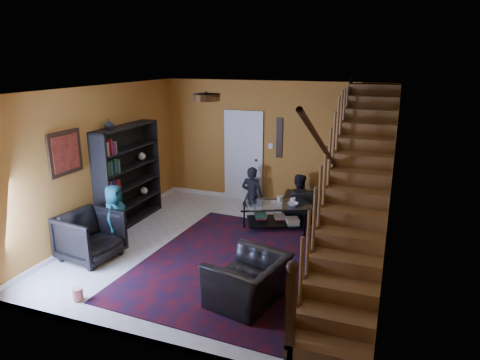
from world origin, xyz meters
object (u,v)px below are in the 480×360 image
at_px(coffee_table, 278,213).
at_px(bookshelf, 129,176).
at_px(armchair_left, 90,236).
at_px(armchair_right, 248,281).
at_px(sofa, 334,203).

bearing_deg(coffee_table, bookshelf, -165.72).
bearing_deg(coffee_table, armchair_left, -136.53).
height_order(bookshelf, coffee_table, bookshelf).
distance_m(bookshelf, armchair_left, 1.83).
distance_m(armchair_right, coffee_table, 2.84).
distance_m(armchair_left, coffee_table, 3.57).
height_order(armchair_left, coffee_table, armchair_left).
xyz_separation_m(armchair_right, coffee_table, (-0.34, 2.82, -0.05)).
bearing_deg(armchair_right, sofa, -176.43).
relative_size(armchair_right, coffee_table, 0.71).
distance_m(armchair_left, armchair_right, 2.95).
xyz_separation_m(sofa, armchair_left, (-3.55, -3.41, 0.10)).
height_order(sofa, armchair_left, armchair_left).
bearing_deg(armchair_right, armchair_left, -84.29).
bearing_deg(sofa, armchair_left, 36.82).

